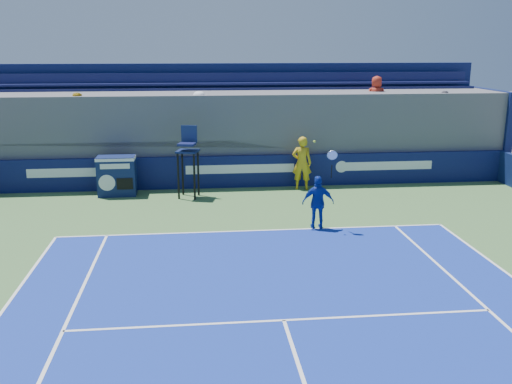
{
  "coord_description": "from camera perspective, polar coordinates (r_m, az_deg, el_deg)",
  "views": [
    {
      "loc": [
        -1.57,
        -3.43,
        5.11
      ],
      "look_at": [
        0.0,
        11.5,
        1.25
      ],
      "focal_mm": 40.0,
      "sensor_mm": 36.0,
      "label": 1
    }
  ],
  "objects": [
    {
      "name": "tennis_player",
      "position": [
        16.3,
        6.23,
        -1.02
      ],
      "size": [
        0.95,
        0.49,
        2.57
      ],
      "color": "navy",
      "rests_on": "apron"
    },
    {
      "name": "match_clock",
      "position": [
        20.45,
        -13.75,
        1.67
      ],
      "size": [
        1.32,
        0.74,
        1.4
      ],
      "color": "#0E1A46",
      "rests_on": "ground"
    },
    {
      "name": "stadium_seating",
      "position": [
        22.86,
        -2.01,
        6.18
      ],
      "size": [
        21.0,
        4.05,
        4.4
      ],
      "color": "#505055",
      "rests_on": "ground"
    },
    {
      "name": "back_hoarding",
      "position": [
        21.07,
        -1.59,
        2.06
      ],
      "size": [
        20.4,
        0.21,
        1.2
      ],
      "color": "#0C1247",
      "rests_on": "ground"
    },
    {
      "name": "umpire_chair",
      "position": [
        19.63,
        -6.81,
        3.81
      ],
      "size": [
        0.85,
        0.85,
        2.48
      ],
      "color": "black",
      "rests_on": "ground"
    },
    {
      "name": "ball_person",
      "position": [
        20.73,
        4.61,
        2.9
      ],
      "size": [
        0.78,
        0.58,
        1.95
      ],
      "primitive_type": "imported",
      "rotation": [
        0.0,
        0.0,
        2.97
      ],
      "color": "gold",
      "rests_on": "apron"
    }
  ]
}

